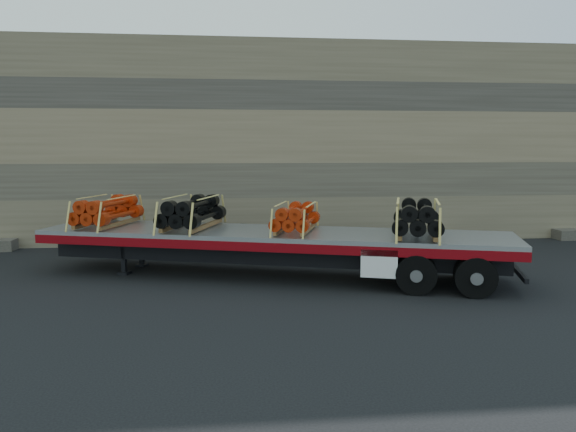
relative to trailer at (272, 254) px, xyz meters
name	(u,v)px	position (x,y,z in m)	size (l,w,h in m)	color
ground	(248,277)	(-0.63, 0.01, -0.60)	(120.00, 120.00, 0.00)	black
rock_wall	(240,143)	(-0.63, 6.51, 2.90)	(44.00, 3.00, 7.00)	#7A6B54
trailer	(272,254)	(0.00, 0.00, 0.00)	(12.10, 2.33, 1.21)	#A4A6AC
bundle_front	(108,212)	(-4.39, 1.45, 0.99)	(1.08, 2.16, 0.76)	#AE2609
bundle_midfront	(192,213)	(-2.06, 0.68, 1.01)	(1.14, 2.27, 0.81)	black
bundle_midrear	(296,218)	(0.59, -0.20, 0.94)	(0.96, 1.92, 0.68)	#AE2609
bundle_rear	(417,219)	(3.45, -1.14, 1.01)	(1.14, 2.29, 0.81)	black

